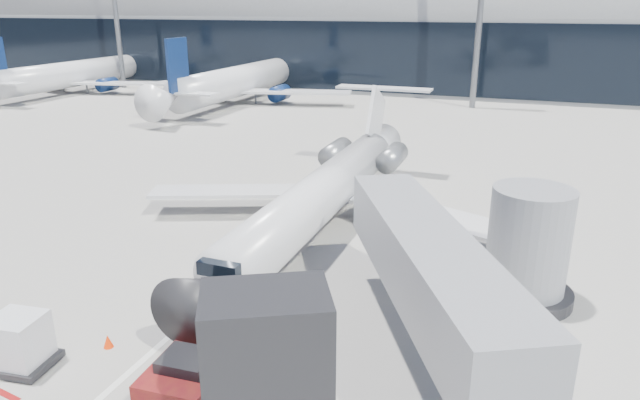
% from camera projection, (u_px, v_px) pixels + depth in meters
% --- Properties ---
extents(ground, '(260.00, 260.00, 0.00)m').
position_uv_depth(ground, '(248.00, 267.00, 26.52)').
color(ground, gray).
rests_on(ground, ground).
extents(apron_centerline, '(0.25, 40.00, 0.01)m').
position_uv_depth(apron_centerline, '(266.00, 250.00, 28.30)').
color(apron_centerline, silver).
rests_on(apron_centerline, ground).
extents(terminal_building, '(150.00, 24.15, 24.00)m').
position_uv_depth(terminal_building, '(454.00, 27.00, 81.37)').
color(terminal_building, gray).
rests_on(terminal_building, ground).
extents(jet_bridge, '(10.03, 15.20, 4.90)m').
position_uv_depth(jet_bridge, '(458.00, 267.00, 19.66)').
color(jet_bridge, '#93959C').
rests_on(jet_bridge, ground).
extents(regional_jet, '(21.31, 26.28, 6.58)m').
position_uv_depth(regional_jet, '(327.00, 189.00, 30.56)').
color(regional_jet, silver).
rests_on(regional_jet, ground).
extents(pushback_tug, '(2.54, 5.59, 1.44)m').
position_uv_depth(pushback_tug, '(193.00, 372.00, 17.90)').
color(pushback_tug, '#5F0D15').
rests_on(pushback_tug, ground).
extents(uld_container, '(2.21, 1.95, 1.89)m').
position_uv_depth(uld_container, '(19.00, 343.00, 18.92)').
color(uld_container, black).
rests_on(uld_container, ground).
extents(safety_cone_right, '(0.35, 0.35, 0.49)m').
position_uv_depth(safety_cone_right, '(108.00, 341.00, 20.24)').
color(safety_cone_right, '#FF3405').
rests_on(safety_cone_right, ground).
extents(bg_airliner_0, '(30.76, 32.57, 9.95)m').
position_uv_depth(bg_airliner_0, '(76.00, 55.00, 78.21)').
color(bg_airliner_0, silver).
rests_on(bg_airliner_0, ground).
extents(bg_airliner_1, '(32.60, 34.52, 10.55)m').
position_uv_depth(bg_airliner_1, '(242.00, 59.00, 70.02)').
color(bg_airliner_1, silver).
rests_on(bg_airliner_1, ground).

